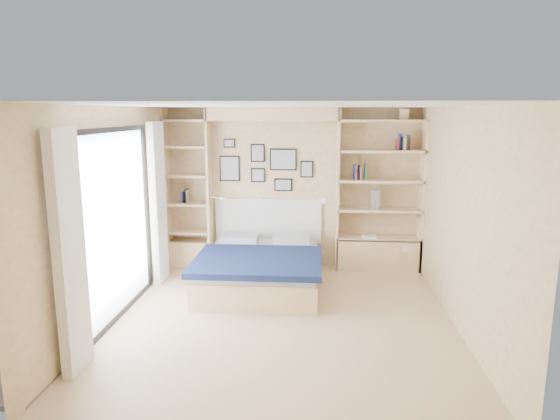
{
  "coord_description": "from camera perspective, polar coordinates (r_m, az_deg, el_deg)",
  "views": [
    {
      "loc": [
        0.39,
        -5.56,
        2.43
      ],
      "look_at": [
        -0.1,
        0.9,
        1.15
      ],
      "focal_mm": 32.0,
      "sensor_mm": 36.0,
      "label": 1
    }
  ],
  "objects": [
    {
      "name": "photo_gallery",
      "position": [
        7.88,
        -1.83,
        5.12
      ],
      "size": [
        1.48,
        0.02,
        0.82
      ],
      "color": "black",
      "rests_on": "ground"
    },
    {
      "name": "shelf_decor",
      "position": [
        7.7,
        9.51,
        5.47
      ],
      "size": [
        3.5,
        0.23,
        2.03
      ],
      "color": "#A51E1E",
      "rests_on": "ground"
    },
    {
      "name": "ground",
      "position": [
        6.08,
        0.31,
        -12.4
      ],
      "size": [
        4.5,
        4.5,
        0.0
      ],
      "primitive_type": "plane",
      "color": "tan",
      "rests_on": "ground"
    },
    {
      "name": "room_shell",
      "position": [
        7.25,
        -1.88,
        0.39
      ],
      "size": [
        4.5,
        4.5,
        4.5
      ],
      "color": "#E4C088",
      "rests_on": "ground"
    },
    {
      "name": "bed",
      "position": [
        7.09,
        -2.19,
        -6.58
      ],
      "size": [
        1.7,
        2.15,
        1.07
      ],
      "color": "beige",
      "rests_on": "ground"
    },
    {
      "name": "reading_lamps",
      "position": [
        7.71,
        -0.86,
        1.21
      ],
      "size": [
        1.92,
        0.12,
        0.15
      ],
      "color": "silver",
      "rests_on": "ground"
    }
  ]
}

